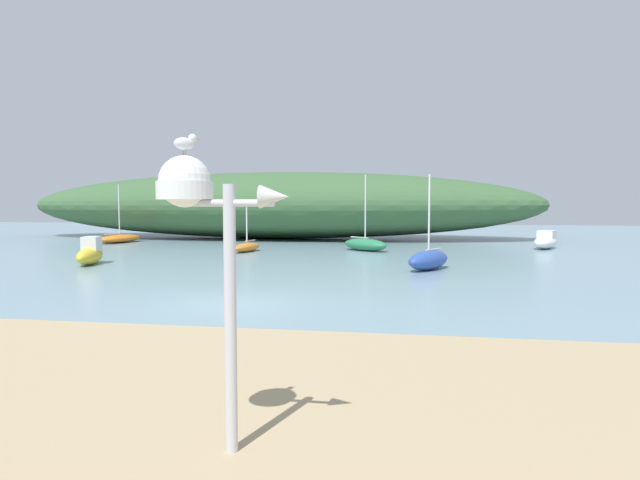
{
  "coord_description": "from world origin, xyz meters",
  "views": [
    {
      "loc": [
        4.71,
        -13.54,
        2.63
      ],
      "look_at": [
        1.16,
        7.76,
        1.22
      ],
      "focal_mm": 30.0,
      "sensor_mm": 36.0,
      "label": 1
    }
  ],
  "objects_px": {
    "sailboat_near_shore": "(429,260)",
    "motorboat_west_reach": "(545,241)",
    "motorboat_mid_channel": "(90,253)",
    "sailboat_east_reach": "(120,238)",
    "seagull_on_radar": "(185,143)",
    "sailboat_inner_mooring": "(247,247)",
    "mast_structure": "(198,207)",
    "sailboat_far_right": "(365,244)"
  },
  "relations": [
    {
      "from": "motorboat_west_reach",
      "to": "sailboat_east_reach",
      "type": "bearing_deg",
      "value": 178.77
    },
    {
      "from": "seagull_on_radar",
      "to": "motorboat_west_reach",
      "type": "relative_size",
      "value": 0.08
    },
    {
      "from": "motorboat_mid_channel",
      "to": "motorboat_west_reach",
      "type": "relative_size",
      "value": 0.83
    },
    {
      "from": "mast_structure",
      "to": "sailboat_east_reach",
      "type": "distance_m",
      "value": 34.72
    },
    {
      "from": "sailboat_east_reach",
      "to": "sailboat_inner_mooring",
      "type": "xyz_separation_m",
      "value": [
        11.01,
        -5.63,
        -0.03
      ]
    },
    {
      "from": "sailboat_east_reach",
      "to": "sailboat_near_shore",
      "type": "bearing_deg",
      "value": -30.99
    },
    {
      "from": "mast_structure",
      "to": "seagull_on_radar",
      "type": "distance_m",
      "value": 0.63
    },
    {
      "from": "motorboat_west_reach",
      "to": "seagull_on_radar",
      "type": "bearing_deg",
      "value": -109.54
    },
    {
      "from": "sailboat_near_shore",
      "to": "motorboat_west_reach",
      "type": "bearing_deg",
      "value": 58.32
    },
    {
      "from": "sailboat_east_reach",
      "to": "sailboat_inner_mooring",
      "type": "bearing_deg",
      "value": -27.08
    },
    {
      "from": "mast_structure",
      "to": "sailboat_inner_mooring",
      "type": "bearing_deg",
      "value": 106.2
    },
    {
      "from": "mast_structure",
      "to": "seagull_on_radar",
      "type": "height_order",
      "value": "seagull_on_radar"
    },
    {
      "from": "sailboat_far_right",
      "to": "sailboat_inner_mooring",
      "type": "bearing_deg",
      "value": -164.67
    },
    {
      "from": "sailboat_east_reach",
      "to": "motorboat_mid_channel",
      "type": "distance_m",
      "value": 14.27
    },
    {
      "from": "seagull_on_radar",
      "to": "motorboat_west_reach",
      "type": "bearing_deg",
      "value": 70.46
    },
    {
      "from": "seagull_on_radar",
      "to": "motorboat_west_reach",
      "type": "xyz_separation_m",
      "value": [
        10.29,
        29.0,
        -2.78
      ]
    },
    {
      "from": "sailboat_near_shore",
      "to": "mast_structure",
      "type": "bearing_deg",
      "value": -99.38
    },
    {
      "from": "sailboat_east_reach",
      "to": "sailboat_near_shore",
      "type": "relative_size",
      "value": 1.1
    },
    {
      "from": "mast_structure",
      "to": "seagull_on_radar",
      "type": "bearing_deg",
      "value": 174.38
    },
    {
      "from": "seagull_on_radar",
      "to": "sailboat_near_shore",
      "type": "distance_m",
      "value": 17.59
    },
    {
      "from": "sailboat_far_right",
      "to": "sailboat_near_shore",
      "type": "relative_size",
      "value": 1.13
    },
    {
      "from": "sailboat_east_reach",
      "to": "sailboat_far_right",
      "type": "height_order",
      "value": "sailboat_far_right"
    },
    {
      "from": "mast_structure",
      "to": "sailboat_inner_mooring",
      "type": "xyz_separation_m",
      "value": [
        -6.97,
        23.99,
        -2.34
      ]
    },
    {
      "from": "sailboat_inner_mooring",
      "to": "motorboat_mid_channel",
      "type": "height_order",
      "value": "sailboat_inner_mooring"
    },
    {
      "from": "seagull_on_radar",
      "to": "sailboat_near_shore",
      "type": "xyz_separation_m",
      "value": [
        2.95,
        17.11,
        -2.82
      ]
    },
    {
      "from": "sailboat_inner_mooring",
      "to": "motorboat_mid_channel",
      "type": "bearing_deg",
      "value": -124.24
    },
    {
      "from": "seagull_on_radar",
      "to": "motorboat_mid_channel",
      "type": "height_order",
      "value": "seagull_on_radar"
    },
    {
      "from": "sailboat_far_right",
      "to": "motorboat_mid_channel",
      "type": "xyz_separation_m",
      "value": [
        -11.48,
        -9.08,
        0.11
      ]
    },
    {
      "from": "sailboat_inner_mooring",
      "to": "sailboat_near_shore",
      "type": "relative_size",
      "value": 0.72
    },
    {
      "from": "sailboat_east_reach",
      "to": "sailboat_near_shore",
      "type": "distance_m",
      "value": 24.27
    },
    {
      "from": "motorboat_west_reach",
      "to": "motorboat_mid_channel",
      "type": "bearing_deg",
      "value": -150.87
    },
    {
      "from": "seagull_on_radar",
      "to": "sailboat_inner_mooring",
      "type": "relative_size",
      "value": 0.1
    },
    {
      "from": "sailboat_far_right",
      "to": "motorboat_west_reach",
      "type": "distance_m",
      "value": 11.1
    },
    {
      "from": "sailboat_inner_mooring",
      "to": "motorboat_mid_channel",
      "type": "distance_m",
      "value": 8.82
    },
    {
      "from": "motorboat_mid_channel",
      "to": "motorboat_west_reach",
      "type": "distance_m",
      "value": 25.3
    },
    {
      "from": "mast_structure",
      "to": "sailboat_near_shore",
      "type": "relative_size",
      "value": 0.75
    },
    {
      "from": "sailboat_near_shore",
      "to": "motorboat_west_reach",
      "type": "relative_size",
      "value": 1.15
    },
    {
      "from": "sailboat_east_reach",
      "to": "sailboat_inner_mooring",
      "type": "relative_size",
      "value": 1.53
    },
    {
      "from": "seagull_on_radar",
      "to": "sailboat_east_reach",
      "type": "height_order",
      "value": "sailboat_east_reach"
    },
    {
      "from": "sailboat_east_reach",
      "to": "sailboat_far_right",
      "type": "bearing_deg",
      "value": -12.36
    },
    {
      "from": "seagull_on_radar",
      "to": "motorboat_mid_channel",
      "type": "bearing_deg",
      "value": 125.3
    },
    {
      "from": "mast_structure",
      "to": "sailboat_east_reach",
      "type": "height_order",
      "value": "sailboat_east_reach"
    }
  ]
}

